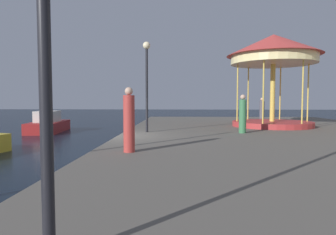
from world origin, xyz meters
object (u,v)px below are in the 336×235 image
(carousel, at_px, (273,58))
(person_far_corner, at_px, (129,122))
(motorboat_red, at_px, (48,124))
(lamp_post_mid_promenade, at_px, (147,71))
(person_near_carousel, at_px, (262,110))
(person_mid_promenade, at_px, (243,115))

(carousel, xyz_separation_m, person_far_corner, (-6.97, -8.97, -3.10))
(motorboat_red, distance_m, person_far_corner, 15.04)
(lamp_post_mid_promenade, relative_size, person_near_carousel, 2.52)
(lamp_post_mid_promenade, bearing_deg, person_far_corner, -89.08)
(lamp_post_mid_promenade, xyz_separation_m, person_far_corner, (0.09, -5.60, -2.06))
(person_mid_promenade, distance_m, person_far_corner, 6.97)
(person_near_carousel, bearing_deg, lamp_post_mid_promenade, -136.12)
(person_near_carousel, bearing_deg, motorboat_red, -179.16)
(person_mid_promenade, xyz_separation_m, person_far_corner, (-4.49, -5.33, 0.06))
(carousel, relative_size, person_mid_promenade, 2.96)
(carousel, distance_m, person_mid_promenade, 5.42)
(motorboat_red, distance_m, lamp_post_mid_promenade, 11.15)
(lamp_post_mid_promenade, distance_m, person_near_carousel, 10.63)
(motorboat_red, height_order, person_far_corner, person_far_corner)
(motorboat_red, distance_m, person_near_carousel, 15.61)
(person_mid_promenade, relative_size, person_far_corner, 0.93)
(person_mid_promenade, xyz_separation_m, person_near_carousel, (2.92, 7.48, -0.05))
(carousel, distance_m, person_near_carousel, 5.03)
(lamp_post_mid_promenade, bearing_deg, motorboat_red, 139.14)
(carousel, xyz_separation_m, person_near_carousel, (0.44, 3.84, -3.21))
(motorboat_red, relative_size, lamp_post_mid_promenade, 1.09)
(lamp_post_mid_promenade, height_order, person_far_corner, lamp_post_mid_promenade)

